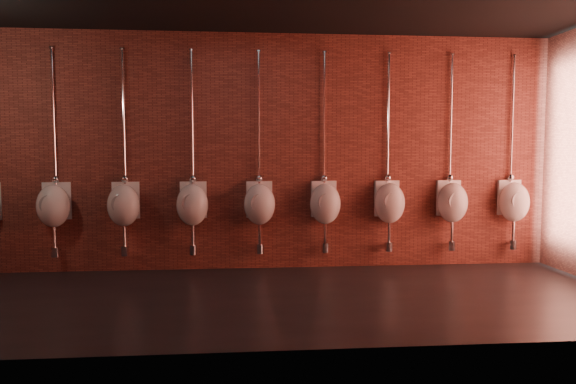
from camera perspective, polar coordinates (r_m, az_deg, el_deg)
name	(u,v)px	position (r m, az deg, el deg)	size (l,w,h in m)	color
ground	(248,299)	(5.74, -4.49, -11.75)	(8.50, 8.50, 0.00)	black
room_shell	(247,113)	(5.53, -4.62, 8.71)	(8.54, 3.04, 3.22)	black
urinal_1	(54,205)	(7.32, -24.60, -1.31)	(0.47, 0.42, 2.72)	white
urinal_2	(124,204)	(7.07, -17.78, -1.30)	(0.47, 0.42, 2.72)	white
urinal_3	(192,204)	(6.93, -10.57, -1.28)	(0.47, 0.42, 2.72)	white
urinal_4	(260,203)	(6.90, -3.18, -1.24)	(0.47, 0.42, 2.72)	white
urinal_5	(325,203)	(6.98, 4.15, -1.18)	(0.47, 0.42, 2.72)	white
urinal_6	(389,202)	(7.18, 11.20, -1.10)	(0.47, 0.42, 2.72)	white
urinal_7	(452,201)	(7.48, 17.78, -1.01)	(0.47, 0.42, 2.72)	white
urinal_8	(514,201)	(7.86, 23.79, -0.92)	(0.47, 0.42, 2.72)	white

